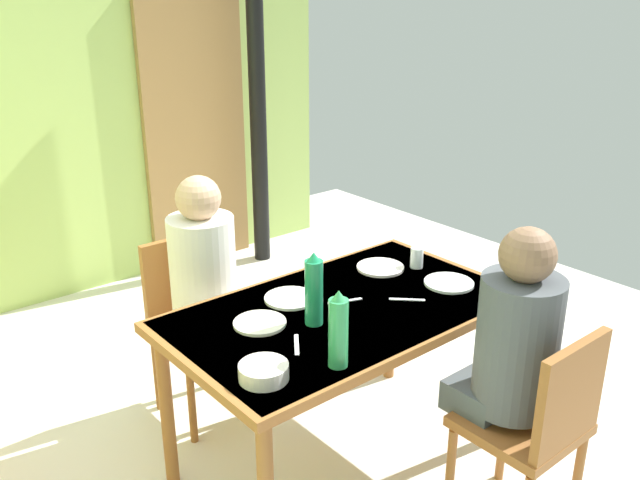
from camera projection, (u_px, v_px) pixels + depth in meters
name	position (u px, v px, depth m)	size (l,w,h in m)	color
ground_plane	(272.00, 452.00, 3.09)	(5.94, 5.94, 0.00)	silver
wall_back	(55.00, 108.00, 4.28)	(4.04, 0.10, 2.51)	#A1BF61
door_wooden	(195.00, 130.00, 4.88)	(0.80, 0.05, 2.00)	olive
stove_pipe_column	(257.00, 94.00, 4.81)	(0.12, 0.12, 2.51)	black
dining_table	(343.00, 324.00, 2.80)	(1.44, 0.84, 0.76)	#925829
chair_near_diner	(538.00, 423.00, 2.47)	(0.40, 0.40, 0.87)	#925829
chair_far_diner	(193.00, 316.00, 3.26)	(0.40, 0.40, 0.87)	#925829
person_near_diner	(514.00, 340.00, 2.47)	(0.30, 0.37, 0.77)	#465056
person_far_diner	(205.00, 270.00, 3.06)	(0.30, 0.37, 0.77)	white
water_bottle_green_near	(314.00, 290.00, 2.60)	(0.07, 0.07, 0.30)	#1D8252
water_bottle_green_far	(338.00, 331.00, 2.31)	(0.07, 0.07, 0.29)	#319A58
serving_bowl_center	(264.00, 372.00, 2.26)	(0.17, 0.17, 0.06)	silver
dinner_plate_near_left	(380.00, 267.00, 3.15)	(0.22, 0.22, 0.01)	white
dinner_plate_near_right	(449.00, 283.00, 2.98)	(0.22, 0.22, 0.01)	white
dinner_plate_far_center	(260.00, 323.00, 2.63)	(0.21, 0.21, 0.01)	white
dinner_plate_far_side	(291.00, 298.00, 2.84)	(0.22, 0.22, 0.01)	white
drinking_glass_by_near_diner	(417.00, 258.00, 3.15)	(0.06, 0.06, 0.10)	silver
cutlery_knife_near	(345.00, 301.00, 2.82)	(0.15, 0.02, 0.00)	silver
cutlery_fork_near	(297.00, 345.00, 2.49)	(0.15, 0.02, 0.00)	silver
cutlery_knife_far	(407.00, 300.00, 2.84)	(0.15, 0.02, 0.00)	silver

